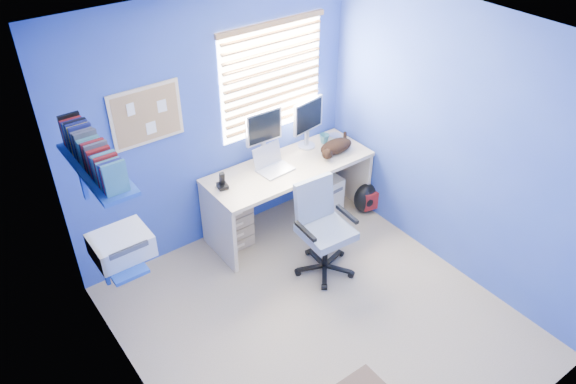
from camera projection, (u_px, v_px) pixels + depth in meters
floor at (318, 321)px, 4.90m from camera, size 3.00×3.20×0.00m
ceiling at (331, 44)px, 3.47m from camera, size 3.00×3.20×0.00m
wall_back at (215, 124)px, 5.24m from camera, size 3.00×0.01×2.50m
wall_front at (506, 343)px, 3.13m from camera, size 3.00×0.01×2.50m
wall_left at (136, 292)px, 3.45m from camera, size 0.01×3.20×2.50m
wall_right at (456, 146)px, 4.92m from camera, size 0.01×3.20×2.50m
desk at (289, 196)px, 5.81m from camera, size 1.74×0.65×0.74m
laptop at (275, 161)px, 5.47m from camera, size 0.35×0.29×0.22m
monitor_left at (263, 135)px, 5.56m from camera, size 0.40×0.13×0.54m
monitor_right at (307, 124)px, 5.75m from camera, size 0.41×0.18×0.54m
phone at (222, 180)px, 5.23m from camera, size 0.11×0.12×0.17m
mug at (324, 139)px, 5.95m from camera, size 0.10×0.09×0.10m
cd_spindle at (335, 138)px, 5.99m from camera, size 0.13×0.13×0.07m
cat at (336, 146)px, 5.78m from camera, size 0.43×0.33×0.14m
tower_pc at (324, 191)px, 6.14m from camera, size 0.21×0.45×0.45m
drawer_boxes at (232, 223)px, 5.61m from camera, size 0.35×0.28×0.54m
yellow_book at (326, 212)px, 6.00m from camera, size 0.03×0.17×0.24m
backpack at (366, 198)px, 6.13m from camera, size 0.33×0.27×0.34m
office_chair at (323, 239)px, 5.27m from camera, size 0.57×0.57×0.93m
window_blinds at (273, 79)px, 5.36m from camera, size 1.15×0.05×1.10m
corkboard at (147, 115)px, 4.74m from camera, size 0.64×0.02×0.52m
wall_shelves at (107, 202)px, 3.91m from camera, size 0.42×0.90×1.05m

